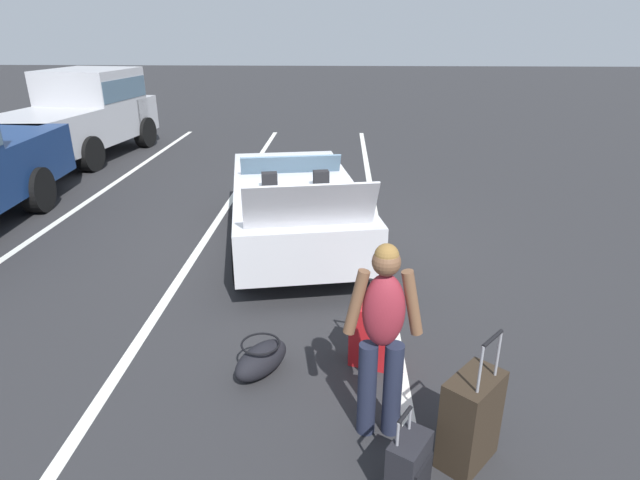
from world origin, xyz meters
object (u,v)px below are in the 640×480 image
suitcase_small_carryon (409,469)px  duffel_bag (261,359)px  parked_pickup_truck_near (83,112)px  convertible_car (293,201)px  suitcase_large_black (470,420)px  suitcase_medium_bright (372,336)px  traveler_person (383,333)px

suitcase_small_carryon → duffel_bag: (1.36, 1.22, -0.09)m
duffel_bag → parked_pickup_truck_near: bearing=32.9°
convertible_car → suitcase_large_black: convertible_car is taller
suitcase_medium_bright → parked_pickup_truck_near: bearing=-124.2°
suitcase_large_black → traveler_person: size_ratio=0.68×
suitcase_large_black → suitcase_small_carryon: 0.62m
suitcase_large_black → traveler_person: 0.90m
duffel_bag → traveler_person: (-0.72, -1.06, 0.77)m
suitcase_medium_bright → convertible_car: bearing=-144.7°
suitcase_small_carryon → traveler_person: 0.95m
parked_pickup_truck_near → suitcase_medium_bright: bearing=-134.9°
traveler_person → parked_pickup_truck_near: bearing=33.8°
convertible_car → suitcase_large_black: (-4.48, -1.71, -0.22)m
suitcase_large_black → suitcase_medium_bright: 1.37m
suitcase_medium_bright → suitcase_small_carryon: 1.58m
convertible_car → suitcase_large_black: size_ratio=3.93×
suitcase_small_carryon → suitcase_large_black: bearing=68.6°
suitcase_medium_bright → suitcase_small_carryon: size_ratio=1.27×
suitcase_small_carryon → parked_pickup_truck_near: (10.19, 6.94, 0.86)m
duffel_bag → traveler_person: 1.49m
convertible_car → suitcase_small_carryon: size_ratio=6.33×
suitcase_large_black → suitcase_medium_bright: (1.20, 0.66, -0.06)m
convertible_car → suitcase_medium_bright: convertible_car is taller
suitcase_medium_bright → suitcase_small_carryon: suitcase_medium_bright is taller
suitcase_small_carryon → traveler_person: traveler_person is taller
suitcase_small_carryon → duffel_bag: size_ratio=1.00×
convertible_car → suitcase_medium_bright: size_ratio=4.99×
duffel_bag → suitcase_medium_bright: bearing=-78.7°
parked_pickup_truck_near → traveler_person: bearing=-137.6°
suitcase_medium_bright → duffel_bag: 1.08m
duffel_bag → suitcase_large_black: bearing=-120.1°
convertible_car → traveler_person: traveler_person is taller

